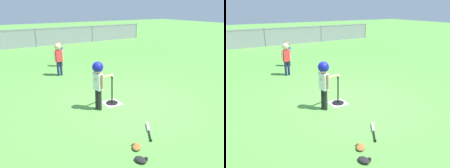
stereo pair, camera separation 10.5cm
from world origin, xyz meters
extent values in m
plane|color=#51933D|center=(0.00, 0.00, 0.00)|extent=(60.00, 60.00, 0.00)
cube|color=white|center=(-0.39, 0.10, 0.00)|extent=(0.44, 0.44, 0.01)
cylinder|color=black|center=(-0.39, 0.10, 0.01)|extent=(0.32, 0.32, 0.03)
cylinder|color=black|center=(-0.39, 0.10, 0.38)|extent=(0.04, 0.04, 0.71)
cylinder|color=black|center=(-0.39, 0.10, 0.73)|extent=(0.06, 0.06, 0.02)
sphere|color=white|center=(-0.39, 0.10, 0.78)|extent=(0.07, 0.07, 0.07)
cylinder|color=#262626|center=(-0.88, 0.02, 0.27)|extent=(0.08, 0.08, 0.53)
cylinder|color=#262626|center=(-0.85, -0.09, 0.27)|extent=(0.08, 0.08, 0.53)
cube|color=white|center=(-0.87, -0.03, 0.74)|extent=(0.20, 0.26, 0.41)
cylinder|color=tan|center=(-0.90, 0.11, 0.77)|extent=(0.06, 0.06, 0.35)
cylinder|color=tan|center=(-0.83, -0.17, 0.77)|extent=(0.06, 0.06, 0.35)
sphere|color=tan|center=(-0.87, -0.03, 1.07)|extent=(0.24, 0.24, 0.24)
sphere|color=#141999|center=(-0.87, -0.03, 1.10)|extent=(0.27, 0.27, 0.27)
cylinder|color=#DBB266|center=(-0.66, 0.02, 0.80)|extent=(0.59, 0.21, 0.06)
cylinder|color=#262626|center=(-0.25, 4.50, 0.24)|extent=(0.07, 0.07, 0.47)
cylinder|color=#262626|center=(-0.36, 4.51, 0.24)|extent=(0.07, 0.07, 0.47)
cube|color=#2347B7|center=(-0.30, 4.50, 0.65)|extent=(0.21, 0.13, 0.37)
cylinder|color=#8C6647|center=(-0.17, 4.50, 0.68)|extent=(0.05, 0.05, 0.31)
cylinder|color=#8C6647|center=(-0.43, 4.51, 0.68)|extent=(0.05, 0.05, 0.31)
sphere|color=#8C6647|center=(-0.30, 4.50, 0.95)|extent=(0.21, 0.21, 0.21)
cylinder|color=#191E4C|center=(-0.70, 3.25, 0.27)|extent=(0.08, 0.08, 0.54)
cylinder|color=#191E4C|center=(-0.81, 3.24, 0.27)|extent=(0.08, 0.08, 0.54)
cube|color=red|center=(-0.75, 3.25, 0.75)|extent=(0.25, 0.17, 0.42)
cylinder|color=beige|center=(-0.61, 3.26, 0.78)|extent=(0.06, 0.06, 0.36)
cylinder|color=beige|center=(-0.90, 3.23, 0.78)|extent=(0.06, 0.06, 0.36)
sphere|color=beige|center=(-0.75, 3.25, 1.09)|extent=(0.24, 0.24, 0.24)
cylinder|color=silver|center=(-0.40, -1.39, 0.03)|extent=(0.24, 0.31, 0.06)
cylinder|color=black|center=(-0.58, -1.67, 0.03)|extent=(0.21, 0.29, 0.03)
cylinder|color=black|center=(-0.68, -1.81, 0.03)|extent=(0.05, 0.04, 0.05)
ellipsoid|color=brown|center=(-1.04, -1.83, 0.04)|extent=(0.27, 0.27, 0.07)
cube|color=brown|center=(-1.04, -1.74, 0.04)|extent=(0.06, 0.06, 0.06)
ellipsoid|color=black|center=(-1.20, -2.15, 0.04)|extent=(0.23, 0.26, 0.07)
cube|color=black|center=(-1.11, -2.18, 0.04)|extent=(0.06, 0.06, 0.06)
cylinder|color=slate|center=(0.00, 10.00, 0.57)|extent=(0.06, 0.06, 1.15)
cylinder|color=slate|center=(4.00, 10.00, 0.57)|extent=(0.06, 0.06, 1.15)
cylinder|color=slate|center=(8.00, 10.00, 0.57)|extent=(0.06, 0.06, 1.15)
cube|color=gray|center=(0.00, 10.00, 1.09)|extent=(16.00, 0.03, 0.03)
cube|color=gray|center=(0.00, 10.00, 0.57)|extent=(16.00, 0.01, 1.15)
camera|label=1|loc=(-3.19, -4.47, 2.47)|focal=34.99mm
camera|label=2|loc=(-3.10, -4.52, 2.47)|focal=34.99mm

